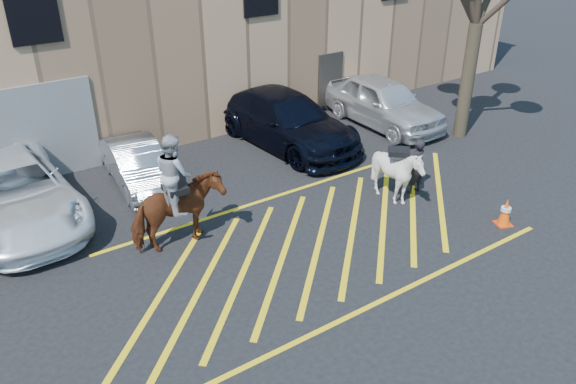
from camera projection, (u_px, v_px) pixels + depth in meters
ground at (312, 236)px, 13.69m from camera, size 90.00×90.00×0.00m
car_white_pickup at (13, 193)px, 13.97m from camera, size 2.81×5.82×1.60m
car_silver_sedan at (137, 165)px, 15.86m from camera, size 1.66×3.88×1.24m
car_blue_suv at (286, 120)px, 18.41m from camera, size 2.84×6.02×1.70m
car_white_suv at (383, 102)px, 19.99m from camera, size 2.13×5.04×1.70m
handler at (416, 166)px, 15.37m from camera, size 0.58×0.39×1.58m
warehouse at (120, 9)px, 20.72m from camera, size 32.42×10.20×7.30m
hatching_zone at (319, 241)px, 13.46m from camera, size 12.60×5.12×0.01m
mounted_bay at (177, 204)px, 12.79m from camera, size 2.14×0.99×2.81m
saddled_white at (397, 174)px, 14.87m from camera, size 1.99×2.00×1.64m
traffic_cone at (506, 212)px, 14.00m from camera, size 0.49×0.49×0.73m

